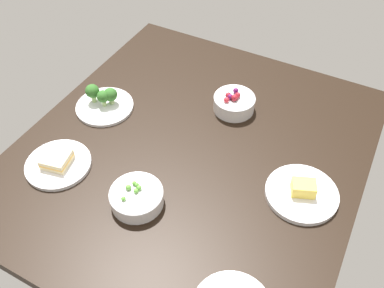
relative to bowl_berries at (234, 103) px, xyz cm
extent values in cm
cube|color=black|center=(-22.41, 3.99, -4.92)|extent=(111.48, 100.44, 4.00)
cylinder|color=silver|center=(0.02, -0.02, -0.48)|extent=(13.59, 13.59, 4.89)
torus|color=silver|center=(0.02, -0.02, 1.96)|extent=(13.85, 13.85, 0.80)
sphere|color=maroon|center=(-0.77, 1.99, 2.94)|extent=(1.96, 1.96, 1.96)
sphere|color=maroon|center=(-0.16, -0.76, 2.68)|extent=(1.44, 1.44, 1.44)
sphere|color=maroon|center=(0.80, -0.71, 2.89)|extent=(1.86, 1.86, 1.86)
sphere|color=maroon|center=(-1.11, -0.35, 3.06)|extent=(2.20, 2.20, 2.20)
sphere|color=#59144C|center=(-1.11, 1.18, 2.89)|extent=(1.86, 1.86, 1.86)
sphere|color=#B2232D|center=(-3.00, 1.62, 2.86)|extent=(1.78, 1.78, 1.78)
sphere|color=#59144C|center=(2.66, 0.80, 2.86)|extent=(1.80, 1.80, 1.80)
cylinder|color=silver|center=(-19.58, 38.72, -2.38)|extent=(19.26, 19.26, 1.08)
torus|color=#B7B7BC|center=(-19.58, 38.72, -1.84)|extent=(17.45, 17.45, 0.50)
cylinder|color=#9EBC72|center=(-19.39, 43.03, -0.52)|extent=(1.63, 1.63, 2.65)
sphere|color=#2D6023|center=(-19.39, 43.03, 2.55)|extent=(4.66, 4.66, 4.66)
cylinder|color=#9EBC72|center=(-17.44, 37.21, -0.86)|extent=(1.61, 1.61, 1.97)
sphere|color=#2D6023|center=(-17.44, 37.21, 1.85)|extent=(4.60, 4.60, 4.60)
cylinder|color=#9EBC72|center=(-19.52, 38.73, -0.69)|extent=(1.43, 1.43, 2.31)
sphere|color=#2D6023|center=(-19.52, 38.73, 2.00)|extent=(4.08, 4.08, 4.08)
cylinder|color=silver|center=(-47.13, 7.83, -0.77)|extent=(14.44, 14.44, 4.30)
torus|color=silver|center=(-47.13, 7.83, 1.38)|extent=(14.66, 14.66, 0.80)
sphere|color=#599E38|center=(-44.92, 9.76, 2.00)|extent=(1.25, 1.25, 1.25)
sphere|color=#599E38|center=(-50.53, 9.48, 2.01)|extent=(1.26, 1.26, 1.26)
sphere|color=#599E38|center=(-45.02, 8.88, 1.97)|extent=(1.17, 1.17, 1.17)
sphere|color=#599E38|center=(-46.90, 7.94, 2.04)|extent=(1.33, 1.33, 1.33)
sphere|color=#599E38|center=(-45.64, 7.78, 2.07)|extent=(1.39, 1.39, 1.39)
sphere|color=#599E38|center=(-46.95, 10.31, 2.16)|extent=(1.56, 1.56, 1.56)
cylinder|color=silver|center=(-23.88, -31.07, -2.18)|extent=(20.18, 20.18, 1.48)
torus|color=#B7B7BC|center=(-23.88, -31.07, -1.44)|extent=(18.25, 18.25, 0.50)
cube|color=#F2D14C|center=(-23.88, -31.07, 0.45)|extent=(6.75, 7.70, 3.80)
cylinder|color=silver|center=(-46.90, 35.59, -2.29)|extent=(19.24, 19.24, 1.26)
torus|color=#B7B7BC|center=(-46.90, 35.59, -1.66)|extent=(17.43, 17.43, 0.50)
cube|color=beige|center=(-46.90, 35.59, -1.06)|extent=(8.86, 8.85, 1.20)
cube|color=#E5B24C|center=(-46.90, 35.59, -0.06)|extent=(8.86, 8.85, 0.80)
cube|color=beige|center=(-46.90, 35.59, 0.94)|extent=(8.86, 8.85, 1.20)
camera|label=1|loc=(-98.32, -35.96, 90.67)|focal=38.72mm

